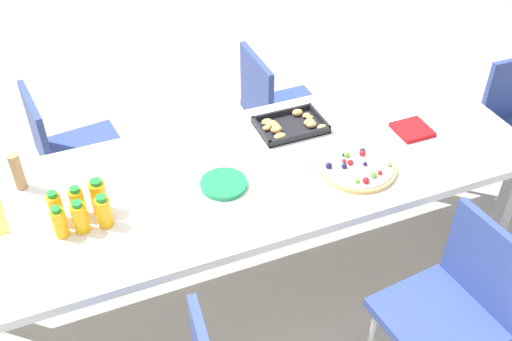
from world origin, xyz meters
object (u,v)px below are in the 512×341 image
at_px(chair_far_left, 69,149).
at_px(party_table, 237,184).
at_px(chair_far_right, 276,108).
at_px(cardboard_tube, 17,172).
at_px(plate_stack, 224,184).
at_px(juice_bottle_5, 99,197).
at_px(fruit_pizza, 357,166).
at_px(snack_tray, 290,126).
at_px(napkin_stack, 412,130).
at_px(juice_bottle_2, 104,212).
at_px(juice_bottle_1, 80,217).
at_px(juice_bottle_3, 56,208).
at_px(chair_near_right, 455,304).
at_px(juice_bottle_4, 78,203).
at_px(juice_bottle_0, 59,223).

bearing_deg(chair_far_left, party_table, 30.67).
relative_size(party_table, chair_far_left, 3.02).
xyz_separation_m(chair_far_right, cardboard_tube, (-1.31, -0.50, 0.34)).
xyz_separation_m(plate_stack, cardboard_tube, (-0.74, 0.29, 0.07)).
relative_size(juice_bottle_5, fruit_pizza, 0.46).
distance_m(snack_tray, plate_stack, 0.48).
distance_m(plate_stack, napkin_stack, 0.90).
bearing_deg(juice_bottle_2, fruit_pizza, -3.63).
relative_size(snack_tray, plate_stack, 1.58).
bearing_deg(chair_far_left, juice_bottle_1, -8.81).
distance_m(juice_bottle_3, plate_stack, 0.63).
distance_m(juice_bottle_2, plate_stack, 0.48).
relative_size(chair_near_right, fruit_pizza, 2.57).
relative_size(chair_far_right, juice_bottle_2, 6.15).
distance_m(chair_near_right, juice_bottle_4, 1.45).
bearing_deg(fruit_pizza, snack_tray, 110.23).
bearing_deg(juice_bottle_4, chair_far_left, 88.31).
bearing_deg(party_table, chair_far_left, 127.59).
xyz_separation_m(juice_bottle_2, plate_stack, (0.47, 0.04, -0.05)).
height_order(chair_far_left, juice_bottle_4, juice_bottle_4).
bearing_deg(juice_bottle_4, chair_far_right, 33.60).
distance_m(chair_far_right, fruit_pizza, 0.93).
bearing_deg(juice_bottle_0, cardboard_tube, 108.57).
bearing_deg(juice_bottle_0, chair_near_right, -26.44).
distance_m(chair_far_left, juice_bottle_5, 0.86).
bearing_deg(party_table, chair_near_right, -51.19).
bearing_deg(cardboard_tube, chair_far_left, 69.03).
xyz_separation_m(juice_bottle_0, juice_bottle_2, (0.16, -0.01, 0.00)).
bearing_deg(napkin_stack, juice_bottle_0, -177.46).
xyz_separation_m(party_table, chair_near_right, (0.59, -0.73, -0.19)).
bearing_deg(chair_far_left, snack_tray, 51.20).
bearing_deg(plate_stack, fruit_pizza, -10.94).
height_order(snack_tray, plate_stack, snack_tray).
xyz_separation_m(party_table, juice_bottle_1, (-0.63, -0.09, 0.13)).
relative_size(juice_bottle_4, juice_bottle_5, 0.92).
xyz_separation_m(chair_near_right, juice_bottle_3, (-1.29, 0.72, 0.32)).
bearing_deg(chair_far_left, chair_near_right, 31.27).
bearing_deg(juice_bottle_1, party_table, 8.44).
xyz_separation_m(juice_bottle_3, juice_bottle_5, (0.16, -0.01, 0.01)).
distance_m(juice_bottle_0, fruit_pizza, 1.17).
xyz_separation_m(juice_bottle_3, napkin_stack, (1.52, -0.01, -0.05)).
xyz_separation_m(chair_far_right, juice_bottle_0, (-1.20, -0.82, 0.32)).
xyz_separation_m(chair_near_right, juice_bottle_5, (-1.14, 0.72, 0.33)).
bearing_deg(cardboard_tube, chair_near_right, -34.64).
height_order(chair_near_right, napkin_stack, chair_near_right).
distance_m(party_table, juice_bottle_1, 0.65).
bearing_deg(chair_far_right, chair_near_right, 2.83).
bearing_deg(juice_bottle_4, juice_bottle_2, -45.63).
xyz_separation_m(juice_bottle_5, fruit_pizza, (1.01, -0.14, -0.06)).
bearing_deg(party_table, plate_stack, -142.94).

